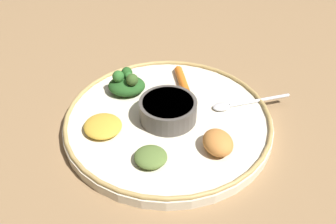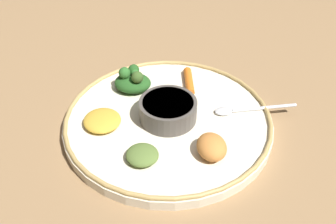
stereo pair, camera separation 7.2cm
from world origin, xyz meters
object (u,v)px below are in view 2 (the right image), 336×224
at_px(spoon, 242,110).
at_px(greens_pile, 133,81).
at_px(center_bowl, 168,109).
at_px(carrot_near_spoon, 189,80).

distance_m(spoon, greens_pile, 0.23).
xyz_separation_m(center_bowl, spoon, (0.14, 0.01, -0.02)).
bearing_deg(spoon, greens_pile, 158.36).
bearing_deg(carrot_near_spoon, greens_pile, -172.08).
xyz_separation_m(center_bowl, carrot_near_spoon, (0.05, 0.11, -0.01)).
height_order(greens_pile, carrot_near_spoon, greens_pile).
bearing_deg(greens_pile, carrot_near_spoon, 7.92).
distance_m(center_bowl, greens_pile, 0.12).
height_order(center_bowl, spoon, center_bowl).
relative_size(greens_pile, carrot_near_spoon, 0.89).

